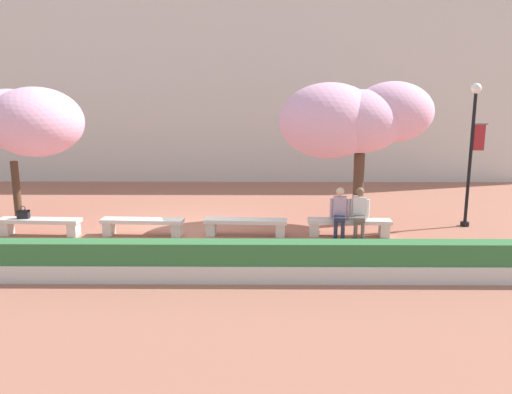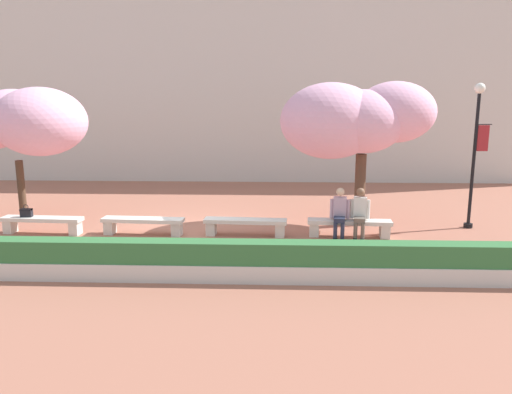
{
  "view_description": "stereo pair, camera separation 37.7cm",
  "coord_description": "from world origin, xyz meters",
  "px_view_note": "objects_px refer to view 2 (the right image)",
  "views": [
    {
      "loc": [
        1.73,
        -12.65,
        3.59
      ],
      "look_at": [
        1.63,
        0.2,
        1.0
      ],
      "focal_mm": 35.0,
      "sensor_mm": 36.0,
      "label": 1
    },
    {
      "loc": [
        2.11,
        -12.65,
        3.59
      ],
      "look_at": [
        1.63,
        0.2,
        1.0
      ],
      "focal_mm": 35.0,
      "sensor_mm": 36.0,
      "label": 2
    }
  ],
  "objects_px": {
    "handbag": "(26,212)",
    "cherry_tree_main": "(355,120)",
    "stone_bench_west_end": "(42,222)",
    "stone_bench_near_west": "(143,223)",
    "stone_bench_near_east": "(349,225)",
    "person_seated_left": "(340,211)",
    "lamp_post_with_banner": "(476,143)",
    "person_seated_right": "(360,211)",
    "cherry_tree_secondary": "(20,121)",
    "stone_bench_center": "(245,224)"
  },
  "relations": [
    {
      "from": "stone_bench_near_west",
      "to": "handbag",
      "type": "height_order",
      "value": "handbag"
    },
    {
      "from": "stone_bench_near_east",
      "to": "person_seated_left",
      "type": "height_order",
      "value": "person_seated_left"
    },
    {
      "from": "stone_bench_west_end",
      "to": "handbag",
      "type": "distance_m",
      "value": 0.5
    },
    {
      "from": "stone_bench_near_west",
      "to": "cherry_tree_secondary",
      "type": "relative_size",
      "value": 0.53
    },
    {
      "from": "handbag",
      "to": "stone_bench_center",
      "type": "bearing_deg",
      "value": -0.27
    },
    {
      "from": "stone_bench_west_end",
      "to": "person_seated_right",
      "type": "xyz_separation_m",
      "value": [
        8.38,
        -0.05,
        0.39
      ]
    },
    {
      "from": "lamp_post_with_banner",
      "to": "person_seated_right",
      "type": "bearing_deg",
      "value": -160.98
    },
    {
      "from": "person_seated_right",
      "to": "stone_bench_west_end",
      "type": "bearing_deg",
      "value": 179.64
    },
    {
      "from": "stone_bench_near_east",
      "to": "stone_bench_near_west",
      "type": "bearing_deg",
      "value": 180.0
    },
    {
      "from": "cherry_tree_main",
      "to": "cherry_tree_secondary",
      "type": "xyz_separation_m",
      "value": [
        -9.59,
        0.37,
        -0.07
      ]
    },
    {
      "from": "person_seated_right",
      "to": "cherry_tree_secondary",
      "type": "bearing_deg",
      "value": 169.83
    },
    {
      "from": "cherry_tree_secondary",
      "to": "person_seated_left",
      "type": "bearing_deg",
      "value": -10.73
    },
    {
      "from": "person_seated_left",
      "to": "stone_bench_near_west",
      "type": "bearing_deg",
      "value": 179.41
    },
    {
      "from": "stone_bench_near_east",
      "to": "cherry_tree_secondary",
      "type": "height_order",
      "value": "cherry_tree_secondary"
    },
    {
      "from": "stone_bench_west_end",
      "to": "lamp_post_with_banner",
      "type": "xyz_separation_m",
      "value": [
        11.61,
        1.06,
        2.06
      ]
    },
    {
      "from": "stone_bench_west_end",
      "to": "cherry_tree_main",
      "type": "height_order",
      "value": "cherry_tree_main"
    },
    {
      "from": "stone_bench_near_east",
      "to": "cherry_tree_main",
      "type": "bearing_deg",
      "value": 79.33
    },
    {
      "from": "stone_bench_west_end",
      "to": "stone_bench_center",
      "type": "relative_size",
      "value": 1.0
    },
    {
      "from": "stone_bench_near_west",
      "to": "cherry_tree_secondary",
      "type": "height_order",
      "value": "cherry_tree_secondary"
    },
    {
      "from": "stone_bench_near_west",
      "to": "person_seated_right",
      "type": "distance_m",
      "value": 5.68
    },
    {
      "from": "stone_bench_near_west",
      "to": "stone_bench_center",
      "type": "distance_m",
      "value": 2.71
    },
    {
      "from": "handbag",
      "to": "cherry_tree_secondary",
      "type": "relative_size",
      "value": 0.08
    },
    {
      "from": "stone_bench_west_end",
      "to": "person_seated_right",
      "type": "distance_m",
      "value": 8.39
    },
    {
      "from": "stone_bench_center",
      "to": "stone_bench_near_west",
      "type": "bearing_deg",
      "value": 180.0
    },
    {
      "from": "person_seated_right",
      "to": "stone_bench_near_west",
      "type": "bearing_deg",
      "value": 179.47
    },
    {
      "from": "person_seated_left",
      "to": "lamp_post_with_banner",
      "type": "distance_m",
      "value": 4.25
    },
    {
      "from": "person_seated_left",
      "to": "person_seated_right",
      "type": "xyz_separation_m",
      "value": [
        0.52,
        0.0,
        0.0
      ]
    },
    {
      "from": "stone_bench_west_end",
      "to": "stone_bench_center",
      "type": "distance_m",
      "value": 5.42
    },
    {
      "from": "stone_bench_west_end",
      "to": "person_seated_left",
      "type": "distance_m",
      "value": 7.87
    },
    {
      "from": "cherry_tree_secondary",
      "to": "cherry_tree_main",
      "type": "bearing_deg",
      "value": -2.22
    },
    {
      "from": "stone_bench_near_west",
      "to": "person_seated_right",
      "type": "bearing_deg",
      "value": -0.53
    },
    {
      "from": "stone_bench_near_west",
      "to": "cherry_tree_main",
      "type": "distance_m",
      "value": 6.39
    },
    {
      "from": "stone_bench_west_end",
      "to": "stone_bench_near_west",
      "type": "bearing_deg",
      "value": 0.0
    },
    {
      "from": "stone_bench_west_end",
      "to": "person_seated_left",
      "type": "bearing_deg",
      "value": -0.38
    },
    {
      "from": "handbag",
      "to": "cherry_tree_main",
      "type": "xyz_separation_m",
      "value": [
        8.8,
        1.27,
        2.4
      ]
    },
    {
      "from": "stone_bench_near_east",
      "to": "person_seated_left",
      "type": "bearing_deg",
      "value": -168.92
    },
    {
      "from": "stone_bench_near_east",
      "to": "person_seated_left",
      "type": "relative_size",
      "value": 1.69
    },
    {
      "from": "person_seated_right",
      "to": "cherry_tree_main",
      "type": "height_order",
      "value": "cherry_tree_main"
    },
    {
      "from": "stone_bench_near_west",
      "to": "stone_bench_near_east",
      "type": "bearing_deg",
      "value": -0.0
    },
    {
      "from": "stone_bench_near_west",
      "to": "stone_bench_near_east",
      "type": "xyz_separation_m",
      "value": [
        5.42,
        -0.0,
        0.0
      ]
    },
    {
      "from": "stone_bench_west_end",
      "to": "handbag",
      "type": "xyz_separation_m",
      "value": [
        -0.42,
        0.03,
        0.27
      ]
    },
    {
      "from": "stone_bench_west_end",
      "to": "stone_bench_near_west",
      "type": "height_order",
      "value": "same"
    },
    {
      "from": "lamp_post_with_banner",
      "to": "handbag",
      "type": "bearing_deg",
      "value": -175.1
    },
    {
      "from": "stone_bench_center",
      "to": "handbag",
      "type": "relative_size",
      "value": 6.44
    },
    {
      "from": "handbag",
      "to": "cherry_tree_main",
      "type": "bearing_deg",
      "value": 8.21
    },
    {
      "from": "stone_bench_near_east",
      "to": "person_seated_right",
      "type": "height_order",
      "value": "person_seated_right"
    },
    {
      "from": "stone_bench_center",
      "to": "handbag",
      "type": "xyz_separation_m",
      "value": [
        -5.84,
        0.03,
        0.27
      ]
    },
    {
      "from": "person_seated_left",
      "to": "handbag",
      "type": "bearing_deg",
      "value": 179.44
    },
    {
      "from": "stone_bench_center",
      "to": "lamp_post_with_banner",
      "type": "bearing_deg",
      "value": 9.72
    },
    {
      "from": "stone_bench_near_east",
      "to": "handbag",
      "type": "distance_m",
      "value": 8.56
    }
  ]
}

